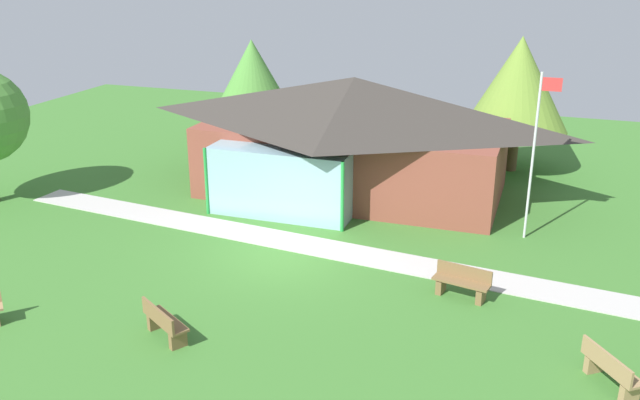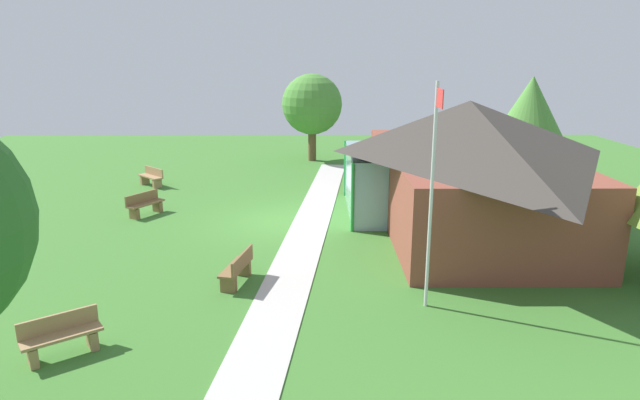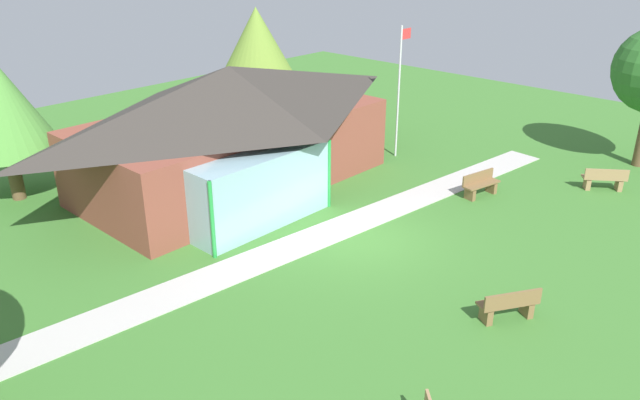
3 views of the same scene
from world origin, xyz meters
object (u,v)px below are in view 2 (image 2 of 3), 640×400
at_px(tree_behind_pavilion_left, 530,112).
at_px(pavilion, 461,161).
at_px(bench_front_center, 145,205).
at_px(bench_mid_right, 238,269).
at_px(bench_lawn_far_right, 61,337).
at_px(bench_front_left, 152,177).
at_px(tree_west_hedge, 312,105).
at_px(flagpole, 432,188).

bearing_deg(tree_behind_pavilion_left, pavilion, -37.47).
xyz_separation_m(bench_front_center, tree_behind_pavilion_left, (-4.87, 16.00, 2.93)).
distance_m(bench_mid_right, tree_behind_pavilion_left, 16.40).
height_order(bench_lawn_far_right, bench_front_left, same).
bearing_deg(tree_west_hedge, flagpole, 8.79).
bearing_deg(bench_front_left, tree_behind_pavilion_left, -135.44).
bearing_deg(flagpole, bench_lawn_far_right, -74.52).
bearing_deg(bench_front_center, bench_lawn_far_right, 39.61).
bearing_deg(pavilion, flagpole, -20.01).
distance_m(flagpole, bench_mid_right, 5.47).
height_order(tree_west_hedge, tree_behind_pavilion_left, tree_behind_pavilion_left).
xyz_separation_m(bench_lawn_far_right, tree_behind_pavilion_left, (-14.67, 14.64, 2.93)).
bearing_deg(tree_behind_pavilion_left, flagpole, -29.07).
xyz_separation_m(flagpole, bench_front_center, (-7.68, -9.02, -2.52)).
height_order(bench_front_center, bench_lawn_far_right, same).
bearing_deg(tree_west_hedge, tree_behind_pavilion_left, 58.68).
distance_m(pavilion, bench_mid_right, 8.96).
bearing_deg(bench_lawn_far_right, pavilion, -175.59).
distance_m(bench_mid_right, bench_front_left, 12.28).
bearing_deg(pavilion, tree_west_hedge, -156.27).
xyz_separation_m(bench_mid_right, tree_west_hedge, (-17.17, 1.80, 2.74)).
relative_size(bench_mid_right, tree_behind_pavilion_left, 0.32).
xyz_separation_m(pavilion, bench_front_left, (-5.78, -12.55, -1.85)).
relative_size(bench_lawn_far_right, tree_behind_pavilion_left, 0.30).
bearing_deg(pavilion, tree_behind_pavilion_left, 142.53).
height_order(flagpole, tree_west_hedge, flagpole).
distance_m(flagpole, tree_behind_pavilion_left, 14.36).
distance_m(flagpole, bench_front_center, 12.11).
relative_size(pavilion, tree_west_hedge, 2.44).
bearing_deg(pavilion, bench_mid_right, -53.63).
height_order(flagpole, bench_lawn_far_right, flagpole).
relative_size(pavilion, bench_lawn_far_right, 8.05).
bearing_deg(bench_front_left, pavilion, -160.83).
bearing_deg(pavilion, bench_front_center, -95.53).
xyz_separation_m(bench_front_left, tree_west_hedge, (-6.19, 7.29, 2.74)).
relative_size(bench_front_center, tree_behind_pavilion_left, 0.31).
bearing_deg(pavilion, bench_lawn_far_right, -49.16).
bearing_deg(flagpole, tree_behind_pavilion_left, 150.93).
distance_m(pavilion, tree_west_hedge, 13.10).
relative_size(bench_mid_right, bench_front_left, 1.12).
xyz_separation_m(pavilion, bench_front_center, (-1.11, -11.42, -1.85)).
bearing_deg(tree_behind_pavilion_left, bench_lawn_far_right, -44.93).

